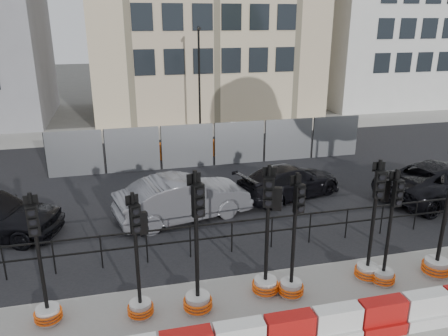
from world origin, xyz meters
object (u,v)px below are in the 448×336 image
object	(u,v)px
traffic_signal_a	(46,298)
traffic_signal_h	(439,250)
car_c	(289,181)
traffic_signal_d	(266,265)

from	to	relation	value
traffic_signal_a	traffic_signal_h	size ratio (longest dim) A/B	0.85
traffic_signal_h	car_c	bearing A→B (deg)	116.84
traffic_signal_a	traffic_signal_d	size ratio (longest dim) A/B	0.93
traffic_signal_h	car_c	distance (m)	6.22
traffic_signal_h	car_c	world-z (taller)	traffic_signal_h
traffic_signal_d	car_c	bearing A→B (deg)	82.62
traffic_signal_h	car_c	size ratio (longest dim) A/B	0.80
traffic_signal_d	traffic_signal_h	distance (m)	4.62
traffic_signal_d	traffic_signal_h	world-z (taller)	traffic_signal_h
traffic_signal_a	car_c	bearing A→B (deg)	28.21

